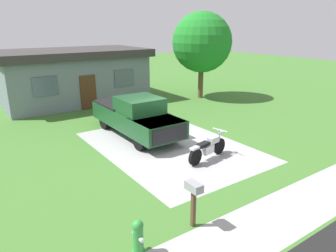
{
  "coord_description": "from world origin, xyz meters",
  "views": [
    {
      "loc": [
        -7.33,
        -10.36,
        5.03
      ],
      "look_at": [
        -0.01,
        0.13,
        0.9
      ],
      "focal_mm": 33.51,
      "sensor_mm": 36.0,
      "label": 1
    }
  ],
  "objects_px": {
    "motorcycle": "(208,148)",
    "neighbor_house": "(74,75)",
    "mailbox": "(194,193)",
    "pickup_truck": "(135,115)",
    "shade_tree": "(202,42)",
    "fire_hydrant": "(138,237)"
  },
  "relations": [
    {
      "from": "motorcycle",
      "to": "neighbor_house",
      "type": "relative_size",
      "value": 0.23
    },
    {
      "from": "neighbor_house",
      "to": "mailbox",
      "type": "bearing_deg",
      "value": -98.48
    },
    {
      "from": "motorcycle",
      "to": "pickup_truck",
      "type": "relative_size",
      "value": 0.39
    },
    {
      "from": "pickup_truck",
      "to": "shade_tree",
      "type": "distance_m",
      "value": 9.46
    },
    {
      "from": "motorcycle",
      "to": "fire_hydrant",
      "type": "height_order",
      "value": "motorcycle"
    },
    {
      "from": "mailbox",
      "to": "neighbor_house",
      "type": "height_order",
      "value": "neighbor_house"
    },
    {
      "from": "motorcycle",
      "to": "shade_tree",
      "type": "distance_m",
      "value": 11.58
    },
    {
      "from": "motorcycle",
      "to": "fire_hydrant",
      "type": "distance_m",
      "value": 5.8
    },
    {
      "from": "fire_hydrant",
      "to": "shade_tree",
      "type": "xyz_separation_m",
      "value": [
        11.86,
        11.7,
        3.46
      ]
    },
    {
      "from": "motorcycle",
      "to": "mailbox",
      "type": "relative_size",
      "value": 1.74
    },
    {
      "from": "mailbox",
      "to": "neighbor_house",
      "type": "relative_size",
      "value": 0.13
    },
    {
      "from": "motorcycle",
      "to": "shade_tree",
      "type": "relative_size",
      "value": 0.37
    },
    {
      "from": "shade_tree",
      "to": "neighbor_house",
      "type": "height_order",
      "value": "shade_tree"
    },
    {
      "from": "mailbox",
      "to": "neighbor_house",
      "type": "bearing_deg",
      "value": 81.52
    },
    {
      "from": "fire_hydrant",
      "to": "mailbox",
      "type": "xyz_separation_m",
      "value": [
        1.68,
        0.08,
        0.55
      ]
    },
    {
      "from": "pickup_truck",
      "to": "neighbor_house",
      "type": "height_order",
      "value": "neighbor_house"
    },
    {
      "from": "motorcycle",
      "to": "mailbox",
      "type": "bearing_deg",
      "value": -136.86
    },
    {
      "from": "mailbox",
      "to": "motorcycle",
      "type": "bearing_deg",
      "value": 43.14
    },
    {
      "from": "motorcycle",
      "to": "pickup_truck",
      "type": "xyz_separation_m",
      "value": [
        -0.88,
        4.2,
        0.48
      ]
    },
    {
      "from": "mailbox",
      "to": "shade_tree",
      "type": "relative_size",
      "value": 0.21
    },
    {
      "from": "pickup_truck",
      "to": "fire_hydrant",
      "type": "xyz_separation_m",
      "value": [
        -4.02,
        -7.3,
        -0.53
      ]
    },
    {
      "from": "shade_tree",
      "to": "neighbor_house",
      "type": "relative_size",
      "value": 0.62
    }
  ]
}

